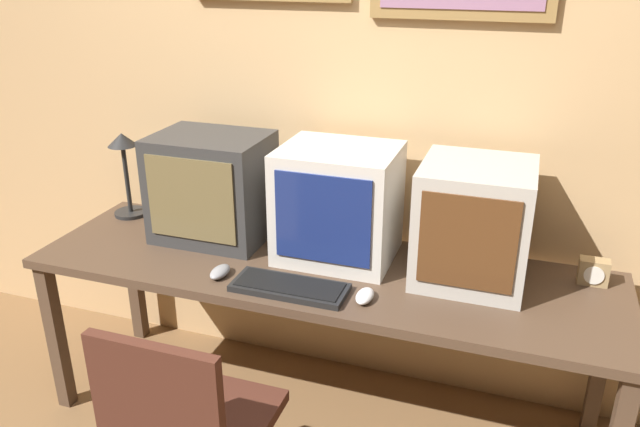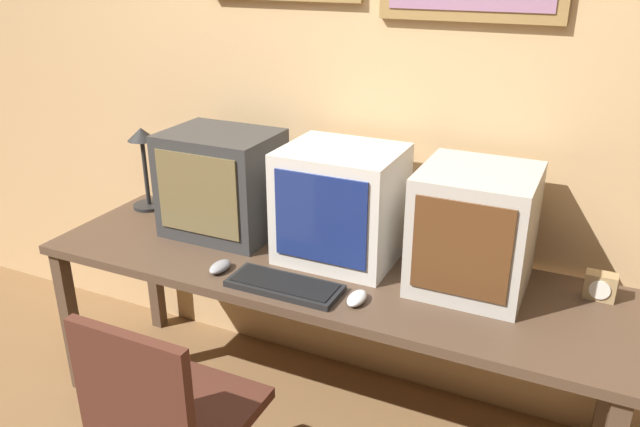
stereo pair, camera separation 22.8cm
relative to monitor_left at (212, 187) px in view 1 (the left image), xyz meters
The scene contains 10 objects.
wall_back 0.70m from the monitor_left, 29.20° to the left, with size 8.00×0.08×2.60m.
desk 0.60m from the monitor_left, 13.64° to the right, with size 2.23×0.65×0.71m.
monitor_left is the anchor object (origin of this frame).
monitor_center 0.54m from the monitor_left, ahead, with size 0.44×0.38×0.44m.
monitor_right 1.05m from the monitor_left, ahead, with size 0.39×0.40×0.43m.
keyboard_main 0.61m from the monitor_left, 35.24° to the right, with size 0.41×0.16×0.03m.
mouse_near_keyboard 0.82m from the monitor_left, 22.86° to the right, with size 0.06×0.11×0.03m.
mouse_far_corner 0.42m from the monitor_left, 59.49° to the right, with size 0.06×0.11×0.03m.
desk_clock 1.49m from the monitor_left, ahead, with size 0.10×0.06×0.10m.
desk_lamp 0.48m from the monitor_left, behind, with size 0.15×0.15×0.38m.
Camera 1 is at (0.69, -0.88, 1.81)m, focal length 35.00 mm.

